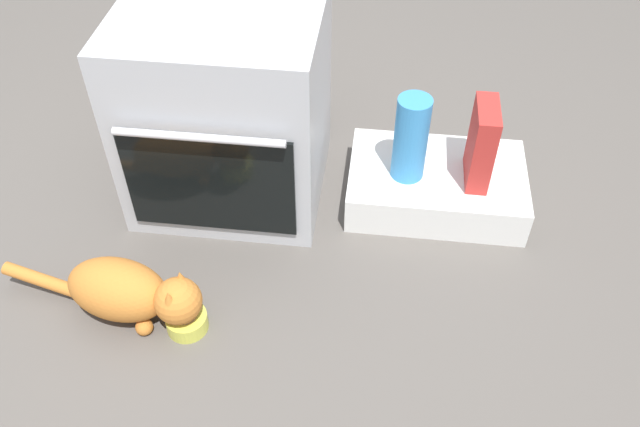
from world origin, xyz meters
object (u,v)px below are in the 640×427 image
object	(u,v)px
oven	(227,108)
cereal_box	(482,144)
food_bowl	(187,320)
water_bottle	(411,139)
pantry_cabinet	(436,185)
cat	(128,292)

from	to	relation	value
oven	cereal_box	size ratio (longest dim) A/B	2.40
food_bowl	water_bottle	bearing A→B (deg)	44.57
pantry_cabinet	cat	size ratio (longest dim) A/B	0.93
food_bowl	cereal_box	size ratio (longest dim) A/B	0.44
food_bowl	cat	xyz separation A→B (m)	(-0.17, 0.03, 0.08)
pantry_cabinet	oven	bearing A→B (deg)	-179.84
cat	cereal_box	world-z (taller)	cereal_box
oven	pantry_cabinet	bearing A→B (deg)	0.16
pantry_cabinet	cereal_box	distance (m)	0.24
oven	food_bowl	world-z (taller)	oven
oven	pantry_cabinet	xyz separation A→B (m)	(0.71, 0.00, -0.27)
water_bottle	food_bowl	bearing A→B (deg)	-135.43
food_bowl	water_bottle	xyz separation A→B (m)	(0.61, 0.60, 0.26)
cereal_box	cat	bearing A→B (deg)	-149.72
oven	food_bowl	bearing A→B (deg)	-90.90
pantry_cabinet	cat	xyz separation A→B (m)	(-0.89, -0.61, 0.04)
food_bowl	cereal_box	world-z (taller)	cereal_box
food_bowl	water_bottle	world-z (taller)	water_bottle
oven	food_bowl	size ratio (longest dim) A/B	5.50
pantry_cabinet	cat	bearing A→B (deg)	-145.54
water_bottle	cat	bearing A→B (deg)	-143.55
oven	cereal_box	distance (m)	0.83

